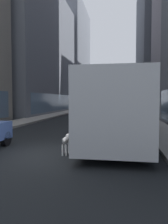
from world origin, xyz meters
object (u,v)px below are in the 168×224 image
(car_red_coupe, at_px, (90,109))
(dalmatian_dog, at_px, (66,140))
(car_grey_wagon, at_px, (99,106))
(car_white_van, at_px, (111,107))
(car_black_suv, at_px, (113,106))
(transit_bus, at_px, (117,104))

(car_red_coupe, xyz_separation_m, dalmatian_dog, (2.21, -21.10, -0.31))
(car_grey_wagon, relative_size, car_white_van, 0.96)
(car_red_coupe, bearing_deg, car_black_suv, 81.59)
(transit_bus, relative_size, car_grey_wagon, 2.59)
(car_black_suv, bearing_deg, dalmatian_dog, -90.29)
(car_black_suv, relative_size, dalmatian_dog, 4.33)
(car_white_van, relative_size, dalmatian_dog, 4.82)
(car_grey_wagon, xyz_separation_m, car_red_coupe, (0.00, -12.13, -0.00))
(transit_bus, bearing_deg, dalmatian_dog, -113.83)
(transit_bus, distance_m, car_white_van, 24.31)
(transit_bus, xyz_separation_m, dalmatian_dog, (-1.79, -4.05, -1.26))
(car_black_suv, bearing_deg, transit_bus, -87.25)
(transit_bus, xyz_separation_m, car_black_suv, (-1.60, 33.28, -0.96))
(car_white_van, height_order, dalmatian_dog, car_white_van)
(transit_bus, bearing_deg, car_red_coupe, 103.21)
(car_black_suv, bearing_deg, car_red_coupe, -98.41)
(car_black_suv, distance_m, car_grey_wagon, 4.76)
(transit_bus, xyz_separation_m, car_grey_wagon, (-4.00, 29.17, -0.95))
(car_white_van, xyz_separation_m, dalmatian_dog, (-0.19, -28.29, -0.31))
(car_black_suv, xyz_separation_m, car_red_coupe, (-2.40, -16.24, 0.00))
(car_black_suv, distance_m, car_red_coupe, 16.41)
(car_red_coupe, height_order, car_white_van, same)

